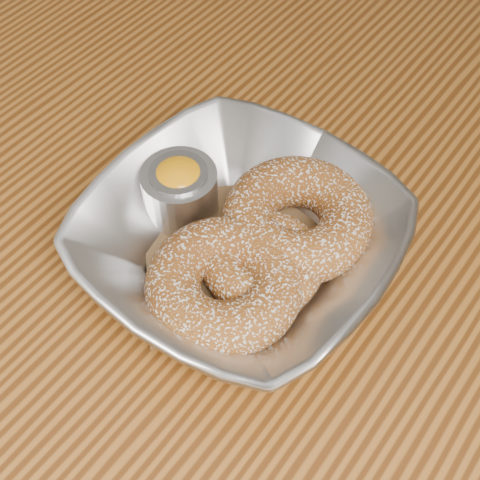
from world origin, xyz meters
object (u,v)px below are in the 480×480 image
Objects in this scene: table at (192,215)px; donut_extra at (263,262)px; serving_bowl at (240,241)px; donut_back at (297,218)px; donut_front at (224,284)px; ramekin at (180,189)px.

donut_extra reaches higher than table.
serving_bowl is 2.52× the size of donut_extra.
donut_front is at bearing -95.54° from donut_back.
ramekin is at bearing -51.81° from table.
ramekin reaches higher than donut_extra.
donut_extra is (0.00, -0.05, -0.00)m from donut_back.
donut_front is 1.24× the size of donut_extra.
serving_bowl reaches higher than table.
donut_front reaches higher than table.
donut_extra is at bearing -88.83° from donut_back.
serving_bowl is 1.98× the size of donut_back.
ramekin is (-0.09, -0.03, 0.00)m from donut_back.
donut_back reaches higher than table.
serving_bowl is at bearing -117.82° from donut_back.
ramekin reaches higher than donut_back.
serving_bowl is at bearing -31.89° from table.
serving_bowl is 3.82× the size of ramekin.
table is 0.21m from donut_front.
donut_extra is at bearing -8.92° from serving_bowl.
donut_front is (-0.01, -0.08, -0.00)m from donut_back.
table is 5.21× the size of serving_bowl.
table is 0.19m from serving_bowl.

